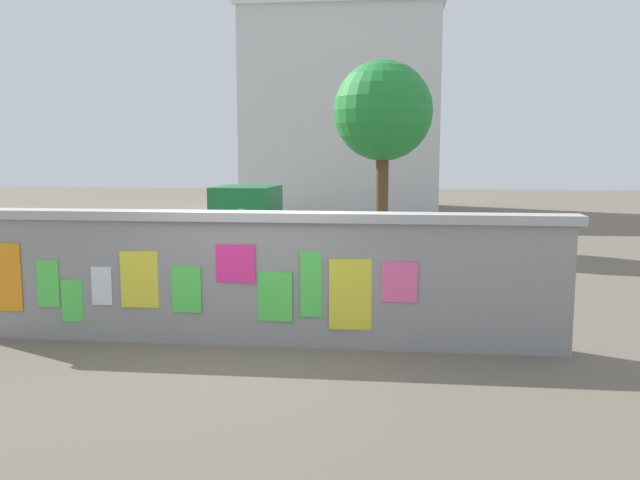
{
  "coord_description": "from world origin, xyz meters",
  "views": [
    {
      "loc": [
        1.8,
        -8.5,
        2.56
      ],
      "look_at": [
        0.6,
        2.23,
        1.12
      ],
      "focal_mm": 37.16,
      "sensor_mm": 36.0,
      "label": 1
    }
  ],
  "objects_px": {
    "auto_rickshaw_truck": "(293,232)",
    "motorcycle": "(115,270)",
    "tree_roadside": "(383,112)",
    "bicycle_near": "(403,292)",
    "person_walking": "(242,247)"
  },
  "relations": [
    {
      "from": "person_walking",
      "to": "tree_roadside",
      "type": "distance_m",
      "value": 7.96
    },
    {
      "from": "auto_rickshaw_truck",
      "to": "motorcycle",
      "type": "distance_m",
      "value": 3.72
    },
    {
      "from": "bicycle_near",
      "to": "person_walking",
      "type": "distance_m",
      "value": 2.79
    },
    {
      "from": "bicycle_near",
      "to": "tree_roadside",
      "type": "relative_size",
      "value": 0.34
    },
    {
      "from": "bicycle_near",
      "to": "auto_rickshaw_truck",
      "type": "bearing_deg",
      "value": 124.97
    },
    {
      "from": "person_walking",
      "to": "tree_roadside",
      "type": "bearing_deg",
      "value": 73.07
    },
    {
      "from": "bicycle_near",
      "to": "tree_roadside",
      "type": "distance_m",
      "value": 8.31
    },
    {
      "from": "person_walking",
      "to": "bicycle_near",
      "type": "bearing_deg",
      "value": -9.59
    },
    {
      "from": "motorcycle",
      "to": "auto_rickshaw_truck",
      "type": "bearing_deg",
      "value": 39.28
    },
    {
      "from": "tree_roadside",
      "to": "motorcycle",
      "type": "bearing_deg",
      "value": -124.22
    },
    {
      "from": "auto_rickshaw_truck",
      "to": "motorcycle",
      "type": "bearing_deg",
      "value": -140.72
    },
    {
      "from": "bicycle_near",
      "to": "person_walking",
      "type": "relative_size",
      "value": 1.04
    },
    {
      "from": "auto_rickshaw_truck",
      "to": "tree_roadside",
      "type": "relative_size",
      "value": 0.74
    },
    {
      "from": "motorcycle",
      "to": "tree_roadside",
      "type": "xyz_separation_m",
      "value": [
        4.61,
        6.78,
        3.14
      ]
    },
    {
      "from": "person_walking",
      "to": "tree_roadside",
      "type": "height_order",
      "value": "tree_roadside"
    }
  ]
}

